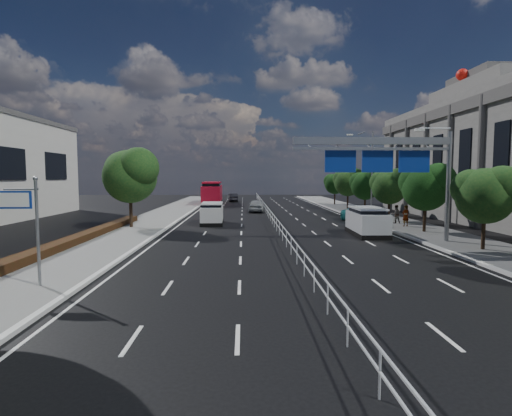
{
  "coord_description": "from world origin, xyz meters",
  "views": [
    {
      "loc": [
        -2.64,
        -15.36,
        4.33
      ],
      "look_at": [
        -1.86,
        9.07,
        2.4
      ],
      "focal_mm": 28.0,
      "sensor_mm": 36.0,
      "label": 1
    }
  ],
  "objects": [
    {
      "name": "far_tree_g",
      "position": [
        11.25,
        36.98,
        3.75
      ],
      "size": [
        3.96,
        3.69,
        5.45
      ],
      "color": "black",
      "rests_on": "ground"
    },
    {
      "name": "hedge_near",
      "position": [
        -13.3,
        5.0,
        0.36
      ],
      "size": [
        1.0,
        36.0,
        0.44
      ],
      "primitive_type": "cube",
      "color": "black",
      "rests_on": "sidewalk_near"
    },
    {
      "name": "streetlight_far",
      "position": [
        10.5,
        26.0,
        5.21
      ],
      "size": [
        2.78,
        2.4,
        9.0
      ],
      "color": "gray",
      "rests_on": "ground"
    },
    {
      "name": "toilet_sign",
      "position": [
        -10.95,
        0.0,
        2.94
      ],
      "size": [
        1.62,
        0.18,
        4.34
      ],
      "color": "gray",
      "rests_on": "ground"
    },
    {
      "name": "overhead_gantry",
      "position": [
        6.74,
        10.05,
        5.61
      ],
      "size": [
        10.24,
        0.38,
        7.45
      ],
      "color": "gray",
      "rests_on": "ground"
    },
    {
      "name": "pedestrian_a",
      "position": [
        11.06,
        17.71,
        1.02
      ],
      "size": [
        0.75,
        0.62,
        1.76
      ],
      "primitive_type": "imported",
      "rotation": [
        0.0,
        0.0,
        3.49
      ],
      "color": "gray",
      "rests_on": "sidewalk_far"
    },
    {
      "name": "red_bus",
      "position": [
        -7.5,
        47.45,
        1.83
      ],
      "size": [
        3.09,
        11.84,
        3.52
      ],
      "rotation": [
        0.0,
        0.0,
        0.02
      ],
      "color": "black",
      "rests_on": "ground"
    },
    {
      "name": "sidewalk_near",
      "position": [
        -11.5,
        0.0,
        0.07
      ],
      "size": [
        5.0,
        140.0,
        0.14
      ],
      "primitive_type": "cube",
      "color": "slate",
      "rests_on": "ground"
    },
    {
      "name": "silver_minivan",
      "position": [
        6.5,
        13.63,
        1.02
      ],
      "size": [
        2.24,
        5.03,
        2.07
      ],
      "rotation": [
        0.0,
        0.0,
        -0.03
      ],
      "color": "black",
      "rests_on": "ground"
    },
    {
      "name": "near_tree_back",
      "position": [
        -11.94,
        17.97,
        4.61
      ],
      "size": [
        4.84,
        4.51,
        6.69
      ],
      "color": "black",
      "rests_on": "ground"
    },
    {
      "name": "pedestrian_b",
      "position": [
        11.07,
        19.9,
        0.96
      ],
      "size": [
        0.83,
        0.66,
        1.64
      ],
      "primitive_type": "imported",
      "rotation": [
        0.0,
        0.0,
        3.19
      ],
      "color": "gray",
      "rests_on": "sidewalk_far"
    },
    {
      "name": "kerb_near",
      "position": [
        -9.0,
        0.0,
        0.07
      ],
      "size": [
        0.25,
        140.0,
        0.15
      ],
      "primitive_type": "cube",
      "color": "silver",
      "rests_on": "ground"
    },
    {
      "name": "near_car_dark",
      "position": [
        -4.47,
        54.2,
        0.7
      ],
      "size": [
        1.89,
        4.36,
        1.39
      ],
      "primitive_type": "imported",
      "rotation": [
        0.0,
        0.0,
        3.24
      ],
      "color": "black",
      "rests_on": "ground"
    },
    {
      "name": "parked_car_dark",
      "position": [
        8.3,
        19.0,
        0.67
      ],
      "size": [
        2.0,
        4.67,
        1.34
      ],
      "primitive_type": "imported",
      "rotation": [
        0.0,
        0.0,
        0.03
      ],
      "color": "black",
      "rests_on": "ground"
    },
    {
      "name": "far_tree_c",
      "position": [
        11.24,
        6.98,
        3.43
      ],
      "size": [
        3.52,
        3.28,
        4.94
      ],
      "color": "black",
      "rests_on": "ground"
    },
    {
      "name": "parked_car_teal",
      "position": [
        8.3,
        22.0,
        0.69
      ],
      "size": [
        2.47,
        5.05,
        1.38
      ],
      "primitive_type": "imported",
      "rotation": [
        0.0,
        0.0,
        0.04
      ],
      "color": "#1A7677",
      "rests_on": "ground"
    },
    {
      "name": "near_car_silver",
      "position": [
        -1.0,
        33.48,
        0.77
      ],
      "size": [
        2.18,
        4.67,
        1.55
      ],
      "primitive_type": "imported",
      "rotation": [
        0.0,
        0.0,
        3.06
      ],
      "color": "#94979A",
      "rests_on": "ground"
    },
    {
      "name": "far_tree_d",
      "position": [
        11.25,
        14.48,
        3.69
      ],
      "size": [
        3.85,
        3.59,
        5.34
      ],
      "color": "black",
      "rests_on": "ground"
    },
    {
      "name": "far_tree_e",
      "position": [
        11.25,
        21.98,
        3.56
      ],
      "size": [
        3.63,
        3.38,
        5.13
      ],
      "color": "black",
      "rests_on": "ground"
    },
    {
      "name": "far_tree_h",
      "position": [
        11.24,
        44.48,
        3.42
      ],
      "size": [
        3.41,
        3.18,
        4.91
      ],
      "color": "black",
      "rests_on": "ground"
    },
    {
      "name": "white_minivan",
      "position": [
        -5.49,
        21.02,
        0.96
      ],
      "size": [
        2.09,
        4.58,
        1.96
      ],
      "rotation": [
        0.0,
        0.0,
        0.03
      ],
      "color": "black",
      "rests_on": "ground"
    },
    {
      "name": "median_fence",
      "position": [
        0.0,
        22.5,
        0.53
      ],
      "size": [
        0.05,
        85.0,
        1.02
      ],
      "color": "silver",
      "rests_on": "ground"
    },
    {
      "name": "far_tree_f",
      "position": [
        11.24,
        29.48,
        3.49
      ],
      "size": [
        3.52,
        3.28,
        5.02
      ],
      "color": "black",
      "rests_on": "ground"
    },
    {
      "name": "ground",
      "position": [
        0.0,
        0.0,
        0.0
      ],
      "size": [
        160.0,
        160.0,
        0.0
      ],
      "primitive_type": "plane",
      "color": "black",
      "rests_on": "ground"
    }
  ]
}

